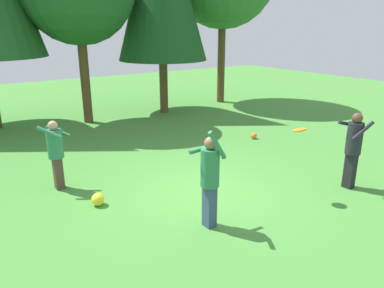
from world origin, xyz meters
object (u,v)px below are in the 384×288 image
Objects in this scene: person_bystander at (55,149)px; ball_yellow at (98,199)px; person_catcher at (354,144)px; ball_orange at (254,136)px; person_thrower at (210,174)px; frisbee at (299,130)px.

person_bystander is 1.60m from ball_yellow.
ball_orange is (0.88, 4.03, -0.94)m from person_catcher.
ball_orange is (4.55, 3.58, -0.93)m from person_thrower.
person_thrower is 1.09× the size of person_catcher.
person_thrower is 9.49× the size of ball_orange.
person_bystander is 7.91× the size of ball_orange.
person_catcher is 8.72× the size of ball_orange.
person_catcher is at bearing -4.79° from person_thrower.
ball_yellow is (-5.06, 2.40, -0.91)m from person_catcher.
person_thrower is at bearing 7.20° from person_catcher.
person_catcher is 4.83× the size of frisbee.
person_catcher reaches higher than person_bystander.
person_thrower is at bearing 177.82° from frisbee.
frisbee is at bearing 0.00° from person_catcher.
person_thrower is at bearing -141.81° from ball_orange.
ball_yellow is at bearing 127.83° from person_thrower.
ball_orange is (2.32, 3.66, -1.41)m from frisbee.
ball_yellow is at bearing -32.99° from person_bystander.
person_bystander is 4.38× the size of frisbee.
person_bystander is at bearing 107.27° from ball_yellow.
ball_yellow reaches higher than ball_orange.
frisbee is 4.38m from ball_yellow.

